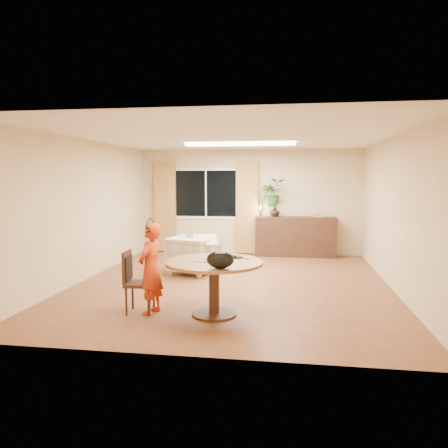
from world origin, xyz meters
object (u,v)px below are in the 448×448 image
object	(u,v)px
dining_chair	(140,282)
sideboard	(295,237)
dining_table	(214,273)
armchair	(192,255)
child	(151,268)

from	to	relation	value
dining_chair	sideboard	xyz separation A→B (m)	(2.20, 4.86, 0.04)
dining_table	sideboard	distance (m)	4.97
armchair	sideboard	world-z (taller)	sideboard
armchair	sideboard	size ratio (longest dim) A/B	0.43
dining_table	dining_chair	xyz separation A→B (m)	(-1.05, -0.03, -0.16)
dining_table	child	world-z (taller)	child
dining_chair	dining_table	bearing A→B (deg)	-2.94
armchair	sideboard	distance (m)	3.06
armchair	dining_chair	bearing A→B (deg)	100.34
child	armchair	size ratio (longest dim) A/B	1.55
dining_table	armchair	bearing A→B (deg)	109.23
dining_table	child	xyz separation A→B (m)	(-0.89, -0.05, 0.04)
dining_table	sideboard	world-z (taller)	sideboard
dining_chair	child	world-z (taller)	child
dining_chair	armchair	xyz separation A→B (m)	(0.16, 2.59, -0.06)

